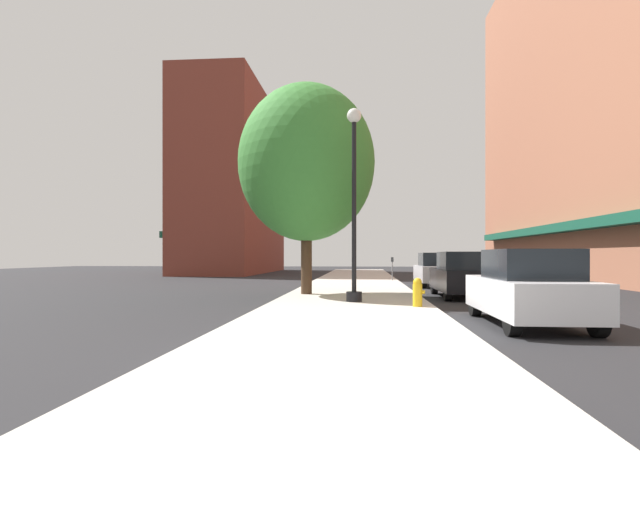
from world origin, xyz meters
TOP-DOWN VIEW (x-y plane):
  - ground_plane at (4.00, 18.00)m, footprint 90.00×90.00m
  - sidewalk_slab at (0.00, 19.00)m, footprint 4.80×50.00m
  - building_right_brick at (14.99, 22.00)m, footprint 6.80×40.00m
  - building_far_background at (-11.01, 37.00)m, footprint 6.80×18.00m
  - lamppost at (0.14, 8.07)m, footprint 0.48×0.48m
  - fire_hydrant at (1.91, 6.69)m, footprint 0.33×0.26m
  - parking_meter_near at (2.05, 21.48)m, footprint 0.14×0.09m
  - tree_near at (-1.66, 11.01)m, footprint 4.98×4.98m
  - car_white at (4.00, 3.96)m, footprint 1.80×4.30m
  - car_black at (4.00, 11.33)m, footprint 1.80×4.30m
  - car_silver at (4.00, 17.95)m, footprint 1.80×4.30m

SIDE VIEW (x-z plane):
  - ground_plane at x=4.00m, z-range 0.00..0.00m
  - sidewalk_slab at x=0.00m, z-range 0.00..0.12m
  - fire_hydrant at x=1.91m, z-range 0.12..0.91m
  - car_white at x=4.00m, z-range -0.02..1.64m
  - car_black at x=4.00m, z-range -0.02..1.64m
  - car_silver at x=4.00m, z-range -0.02..1.64m
  - parking_meter_near at x=2.05m, z-range 0.29..1.60m
  - lamppost at x=0.14m, z-range 0.25..6.15m
  - tree_near at x=-1.66m, z-range 1.07..8.74m
  - building_far_background at x=-11.01m, z-range -0.02..15.57m
  - building_right_brick at x=14.99m, z-range -0.02..24.03m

